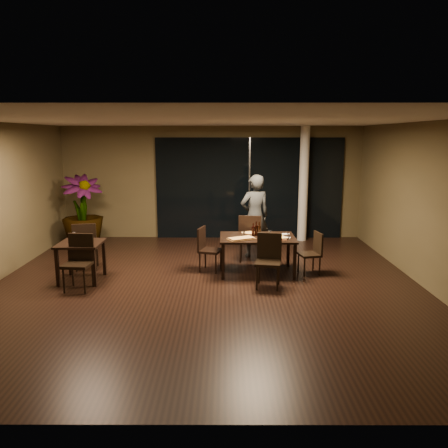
% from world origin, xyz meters
% --- Properties ---
extents(ground, '(8.00, 8.00, 0.00)m').
position_xyz_m(ground, '(0.00, 0.00, 0.00)').
color(ground, black).
rests_on(ground, ground).
extents(wall_back, '(8.00, 0.10, 3.00)m').
position_xyz_m(wall_back, '(0.00, 4.05, 1.50)').
color(wall_back, '#4E442A').
rests_on(wall_back, ground).
extents(wall_front, '(8.00, 0.10, 3.00)m').
position_xyz_m(wall_front, '(0.00, -4.05, 1.50)').
color(wall_front, '#4E442A').
rests_on(wall_front, ground).
extents(wall_right, '(0.10, 8.00, 3.00)m').
position_xyz_m(wall_right, '(4.05, 0.00, 1.50)').
color(wall_right, '#4E442A').
rests_on(wall_right, ground).
extents(ceiling, '(8.00, 8.00, 0.04)m').
position_xyz_m(ceiling, '(0.00, 0.00, 3.02)').
color(ceiling, silver).
rests_on(ceiling, wall_back).
extents(window_panel, '(5.00, 0.06, 2.70)m').
position_xyz_m(window_panel, '(1.00, 3.96, 1.35)').
color(window_panel, black).
rests_on(window_panel, ground).
extents(column, '(0.24, 0.24, 3.00)m').
position_xyz_m(column, '(2.40, 3.65, 1.50)').
color(column, silver).
rests_on(column, ground).
extents(main_table, '(1.50, 1.00, 0.75)m').
position_xyz_m(main_table, '(1.00, 0.80, 0.68)').
color(main_table, black).
rests_on(main_table, ground).
extents(side_table, '(0.80, 0.80, 0.75)m').
position_xyz_m(side_table, '(-2.40, 0.30, 0.62)').
color(side_table, black).
rests_on(side_table, ground).
extents(chair_main_far, '(0.52, 0.52, 1.05)m').
position_xyz_m(chair_main_far, '(0.89, 1.60, 0.59)').
color(chair_main_far, black).
rests_on(chair_main_far, ground).
extents(chair_main_near, '(0.53, 0.53, 0.98)m').
position_xyz_m(chair_main_near, '(1.15, 0.00, 0.55)').
color(chair_main_near, black).
rests_on(chair_main_near, ground).
extents(chair_main_left, '(0.52, 0.52, 0.91)m').
position_xyz_m(chair_main_left, '(-0.03, 0.94, 0.51)').
color(chair_main_left, black).
rests_on(chair_main_left, ground).
extents(chair_main_right, '(0.47, 0.47, 0.85)m').
position_xyz_m(chair_main_right, '(2.11, 0.73, 0.48)').
color(chair_main_right, black).
rests_on(chair_main_right, ground).
extents(chair_side_far, '(0.55, 0.55, 1.01)m').
position_xyz_m(chair_side_far, '(-2.51, 0.94, 0.56)').
color(chair_side_far, black).
rests_on(chair_side_far, ground).
extents(chair_side_near, '(0.50, 0.50, 1.00)m').
position_xyz_m(chair_side_near, '(-2.29, -0.15, 0.56)').
color(chair_side_near, black).
rests_on(chair_side_near, ground).
extents(diner, '(0.74, 0.61, 1.89)m').
position_xyz_m(diner, '(1.03, 2.05, 0.95)').
color(diner, '#292C2E').
rests_on(diner, ground).
extents(potted_plant, '(1.35, 1.35, 1.79)m').
position_xyz_m(potted_plant, '(-3.23, 3.03, 0.90)').
color(potted_plant, '#184717').
rests_on(potted_plant, ground).
extents(pizza_board_left, '(0.61, 0.48, 0.01)m').
position_xyz_m(pizza_board_left, '(0.67, 0.56, 0.76)').
color(pizza_board_left, '#493017').
rests_on(pizza_board_left, main_table).
extents(pizza_board_right, '(0.51, 0.27, 0.01)m').
position_xyz_m(pizza_board_right, '(1.30, 0.57, 0.76)').
color(pizza_board_right, '#452516').
rests_on(pizza_board_right, main_table).
extents(oblong_pizza_left, '(0.51, 0.39, 0.02)m').
position_xyz_m(oblong_pizza_left, '(0.67, 0.56, 0.77)').
color(oblong_pizza_left, maroon).
rests_on(oblong_pizza_left, pizza_board_left).
extents(oblong_pizza_right, '(0.52, 0.37, 0.02)m').
position_xyz_m(oblong_pizza_right, '(1.30, 0.57, 0.77)').
color(oblong_pizza_right, maroon).
rests_on(oblong_pizza_right, pizza_board_right).
extents(round_pizza, '(0.28, 0.28, 0.01)m').
position_xyz_m(round_pizza, '(0.89, 1.11, 0.76)').
color(round_pizza, '#C44315').
rests_on(round_pizza, main_table).
extents(bottle_a, '(0.06, 0.06, 0.27)m').
position_xyz_m(bottle_a, '(0.91, 0.86, 0.88)').
color(bottle_a, black).
rests_on(bottle_a, main_table).
extents(bottle_b, '(0.06, 0.06, 0.29)m').
position_xyz_m(bottle_b, '(1.04, 0.86, 0.90)').
color(bottle_b, black).
rests_on(bottle_b, main_table).
extents(bottle_c, '(0.07, 0.07, 0.30)m').
position_xyz_m(bottle_c, '(0.98, 0.90, 0.90)').
color(bottle_c, black).
rests_on(bottle_c, main_table).
extents(tumbler_left, '(0.07, 0.07, 0.09)m').
position_xyz_m(tumbler_left, '(0.72, 0.91, 0.79)').
color(tumbler_left, white).
rests_on(tumbler_left, main_table).
extents(tumbler_right, '(0.08, 0.08, 0.10)m').
position_xyz_m(tumbler_right, '(1.26, 0.93, 0.80)').
color(tumbler_right, white).
rests_on(tumbler_right, main_table).
extents(napkin_near, '(0.20, 0.16, 0.01)m').
position_xyz_m(napkin_near, '(1.56, 0.68, 0.76)').
color(napkin_near, white).
rests_on(napkin_near, main_table).
extents(napkin_far, '(0.19, 0.12, 0.01)m').
position_xyz_m(napkin_far, '(1.58, 1.00, 0.76)').
color(napkin_far, white).
rests_on(napkin_far, main_table).
extents(wine_glass_a, '(0.08, 0.08, 0.17)m').
position_xyz_m(wine_glass_a, '(-2.55, 0.41, 0.84)').
color(wine_glass_a, white).
rests_on(wine_glass_a, side_table).
extents(wine_glass_b, '(0.07, 0.07, 0.16)m').
position_xyz_m(wine_glass_b, '(-2.22, 0.29, 0.83)').
color(wine_glass_b, white).
rests_on(wine_glass_b, side_table).
extents(side_napkin, '(0.19, 0.12, 0.01)m').
position_xyz_m(side_napkin, '(-2.37, 0.13, 0.76)').
color(side_napkin, silver).
rests_on(side_napkin, side_table).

